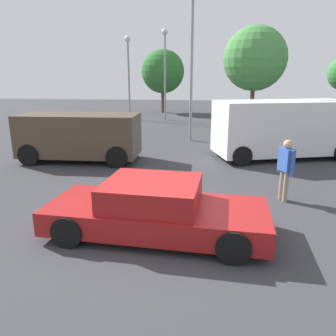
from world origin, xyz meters
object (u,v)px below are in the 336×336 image
light_post_near (128,63)px  pedestrian (286,165)px  sedan_foreground (156,210)px  light_post_far (192,41)px  suv_dark (80,135)px  light_post_mid (165,59)px  dog (175,181)px  van_white (283,127)px

light_post_near → pedestrian: bearing=-63.8°
sedan_foreground → light_post_near: light_post_near is taller
light_post_far → suv_dark: bearing=-130.8°
sedan_foreground → light_post_mid: light_post_mid is taller
light_post_far → light_post_near: bearing=122.4°
suv_dark → light_post_far: size_ratio=0.63×
sedan_foreground → suv_dark: (-3.92, 5.85, 0.47)m
dog → pedestrian: (2.98, -0.59, 0.76)m
suv_dark → van_white: bearing=-170.7°
suv_dark → light_post_mid: 13.27m
light_post_far → light_post_mid: bearing=106.3°
van_white → light_post_far: bearing=123.4°
van_white → suv_dark: (-8.00, -1.49, -0.23)m
pedestrian → light_post_near: 18.42m
sedan_foreground → light_post_near: bearing=109.0°
dog → light_post_far: light_post_far is taller
light_post_near → dog: bearing=-72.2°
van_white → pedestrian: 5.14m
light_post_mid → light_post_far: size_ratio=0.88×
van_white → light_post_mid: 13.21m
suv_dark → pedestrian: (7.04, -3.55, -0.02)m
light_post_mid → pedestrian: bearing=-72.1°
light_post_far → pedestrian: bearing=-70.5°
pedestrian → light_post_near: light_post_near is taller
light_post_near → van_white: bearing=-51.4°
dog → pedestrian: 3.13m
sedan_foreground → dog: size_ratio=8.01×
suv_dark → light_post_near: (-0.97, 12.74, 3.14)m
pedestrian → light_post_mid: (-5.26, 16.25, 3.41)m
suv_dark → dog: bearing=142.7°
suv_dark → pedestrian: bearing=152.0°
van_white → pedestrian: (-0.96, -5.04, -0.25)m
dog → light_post_mid: (-2.28, 15.66, 4.17)m
light_post_near → light_post_far: size_ratio=0.82×
light_post_near → light_post_far: light_post_far is taller
pedestrian → light_post_far: bearing=84.1°
sedan_foreground → light_post_mid: (-2.14, 18.56, 3.87)m
sedan_foreground → light_post_far: bearing=93.2°
van_white → light_post_near: (-8.97, 11.25, 2.91)m
dog → light_post_near: light_post_near is taller
suv_dark → light_post_mid: (1.78, 12.70, 3.40)m
light_post_far → van_white: bearing=-39.9°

